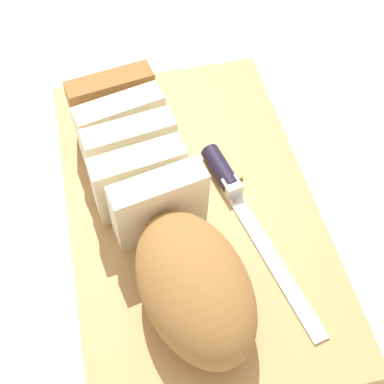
{
  "coord_description": "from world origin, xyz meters",
  "views": [
    {
      "loc": [
        -0.33,
        0.09,
        0.54
      ],
      "look_at": [
        0.0,
        0.0,
        0.05
      ],
      "focal_mm": 49.34,
      "sensor_mm": 36.0,
      "label": 1
    }
  ],
  "objects": [
    {
      "name": "crumb_stray_right",
      "position": [
        0.03,
        -0.01,
        0.03
      ],
      "size": [
        0.01,
        0.01,
        0.01
      ],
      "primitive_type": "sphere",
      "color": "tan",
      "rests_on": "cutting_board"
    },
    {
      "name": "crumb_near_loaf",
      "position": [
        0.02,
        -0.07,
        0.03
      ],
      "size": [
        0.0,
        0.0,
        0.0
      ],
      "primitive_type": "sphere",
      "color": "tan",
      "rests_on": "cutting_board"
    },
    {
      "name": "bread_loaf",
      "position": [
        -0.04,
        0.04,
        0.07
      ],
      "size": [
        0.37,
        0.15,
        0.09
      ],
      "rotation": [
        0.0,
        0.0,
        0.14
      ],
      "color": "#996633",
      "rests_on": "cutting_board"
    },
    {
      "name": "ground_plane",
      "position": [
        0.0,
        0.0,
        0.0
      ],
      "size": [
        3.0,
        3.0,
        0.0
      ],
      "primitive_type": "plane",
      "color": "silver"
    },
    {
      "name": "crumb_near_knife",
      "position": [
        0.05,
        0.03,
        0.03
      ],
      "size": [
        0.01,
        0.01,
        0.01
      ],
      "primitive_type": "sphere",
      "color": "tan",
      "rests_on": "cutting_board"
    },
    {
      "name": "bread_knife",
      "position": [
        0.01,
        -0.05,
        0.03
      ],
      "size": [
        0.26,
        0.06,
        0.02
      ],
      "rotation": [
        0.0,
        0.0,
        3.3
      ],
      "color": "silver",
      "rests_on": "cutting_board"
    },
    {
      "name": "crumb_stray_left",
      "position": [
        -0.01,
        -0.05,
        0.03
      ],
      "size": [
        0.01,
        0.01,
        0.01
      ],
      "primitive_type": "sphere",
      "color": "tan",
      "rests_on": "cutting_board"
    },
    {
      "name": "cutting_board",
      "position": [
        0.0,
        0.0,
        0.01
      ],
      "size": [
        0.48,
        0.31,
        0.02
      ],
      "primitive_type": "cube",
      "rotation": [
        0.0,
        0.0,
        -0.04
      ],
      "color": "tan",
      "rests_on": "ground_plane"
    }
  ]
}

